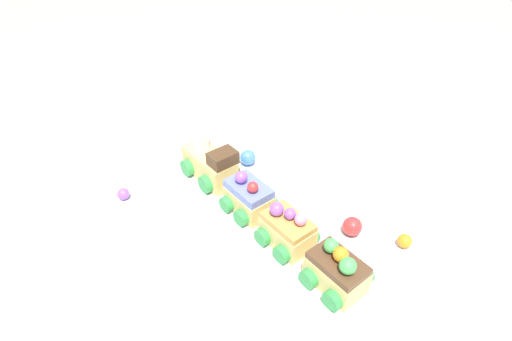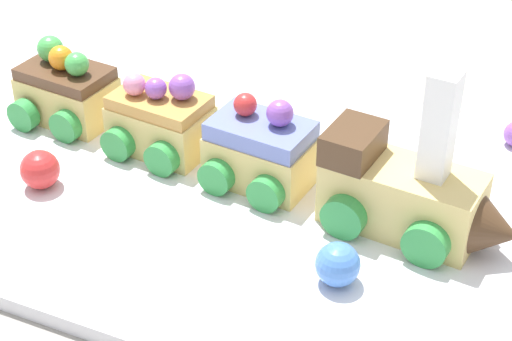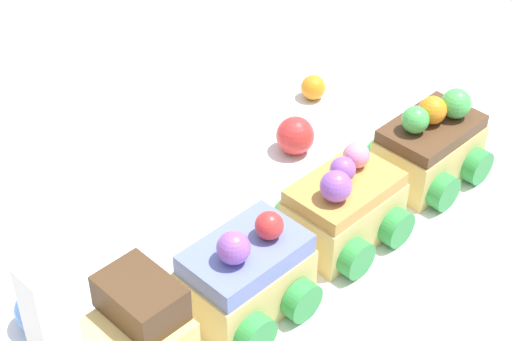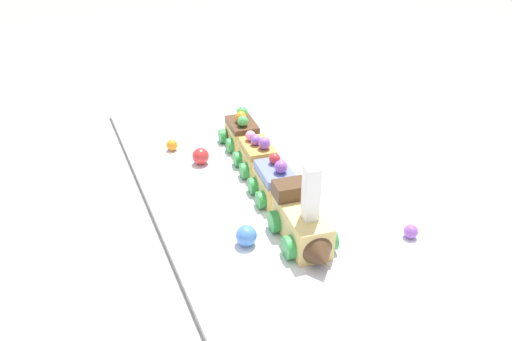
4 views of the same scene
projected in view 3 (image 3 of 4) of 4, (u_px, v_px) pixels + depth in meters
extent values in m
plane|color=gray|center=(248.00, 296.00, 0.55)|extent=(10.00, 10.00, 0.00)
cube|color=white|center=(247.00, 290.00, 0.55)|extent=(0.83, 0.35, 0.01)
cube|color=#4C331E|center=(146.00, 302.00, 0.45)|extent=(0.04, 0.05, 0.02)
cube|color=white|center=(52.00, 338.00, 0.41)|extent=(0.02, 0.02, 0.02)
cube|color=white|center=(46.00, 311.00, 0.40)|extent=(0.02, 0.02, 0.02)
cube|color=white|center=(39.00, 282.00, 0.39)|extent=(0.02, 0.02, 0.02)
cylinder|color=green|center=(109.00, 334.00, 0.49)|extent=(0.03, 0.01, 0.03)
cube|color=#E5C675|center=(246.00, 284.00, 0.52)|extent=(0.08, 0.06, 0.04)
cube|color=#6B7AC6|center=(246.00, 254.00, 0.50)|extent=(0.08, 0.05, 0.01)
sphere|color=red|center=(267.00, 228.00, 0.50)|extent=(0.02, 0.02, 0.02)
sphere|color=#9956C6|center=(233.00, 248.00, 0.48)|extent=(0.02, 0.02, 0.02)
cylinder|color=green|center=(189.00, 283.00, 0.53)|extent=(0.03, 0.01, 0.03)
cylinder|color=green|center=(256.00, 335.00, 0.49)|extent=(0.03, 0.01, 0.03)
cylinder|color=green|center=(237.00, 250.00, 0.55)|extent=(0.03, 0.01, 0.03)
cylinder|color=green|center=(304.00, 298.00, 0.52)|extent=(0.03, 0.01, 0.03)
cube|color=#E5C675|center=(343.00, 215.00, 0.57)|extent=(0.08, 0.06, 0.04)
cube|color=#CC9347|center=(345.00, 188.00, 0.55)|extent=(0.08, 0.05, 0.01)
sphere|color=pink|center=(356.00, 155.00, 0.56)|extent=(0.02, 0.02, 0.02)
sphere|color=#9956C6|center=(343.00, 170.00, 0.55)|extent=(0.02, 0.02, 0.02)
sphere|color=#9956C6|center=(336.00, 186.00, 0.53)|extent=(0.02, 0.02, 0.02)
cylinder|color=green|center=(289.00, 215.00, 0.57)|extent=(0.03, 0.01, 0.03)
cylinder|color=green|center=(356.00, 259.00, 0.54)|extent=(0.03, 0.01, 0.03)
cylinder|color=green|center=(330.00, 188.00, 0.60)|extent=(0.03, 0.01, 0.03)
cylinder|color=green|center=(397.00, 228.00, 0.56)|extent=(0.03, 0.01, 0.03)
cube|color=#E5C675|center=(428.00, 155.00, 0.62)|extent=(0.08, 0.06, 0.04)
cube|color=brown|center=(432.00, 129.00, 0.60)|extent=(0.08, 0.05, 0.01)
sphere|color=#4CBC56|center=(456.00, 103.00, 0.60)|extent=(0.02, 0.02, 0.02)
sphere|color=orange|center=(433.00, 110.00, 0.60)|extent=(0.02, 0.02, 0.02)
sphere|color=#4CBC56|center=(415.00, 120.00, 0.59)|extent=(0.02, 0.02, 0.02)
cylinder|color=green|center=(377.00, 156.00, 0.63)|extent=(0.03, 0.01, 0.03)
cylinder|color=green|center=(443.00, 192.00, 0.59)|extent=(0.03, 0.01, 0.03)
cylinder|color=green|center=(412.00, 132.00, 0.65)|extent=(0.03, 0.01, 0.03)
cylinder|color=green|center=(477.00, 166.00, 0.62)|extent=(0.03, 0.01, 0.03)
sphere|color=orange|center=(313.00, 87.00, 0.70)|extent=(0.02, 0.02, 0.02)
sphere|color=red|center=(295.00, 136.00, 0.64)|extent=(0.03, 0.03, 0.03)
sphere|color=#4C84E0|center=(39.00, 309.00, 0.51)|extent=(0.03, 0.03, 0.03)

